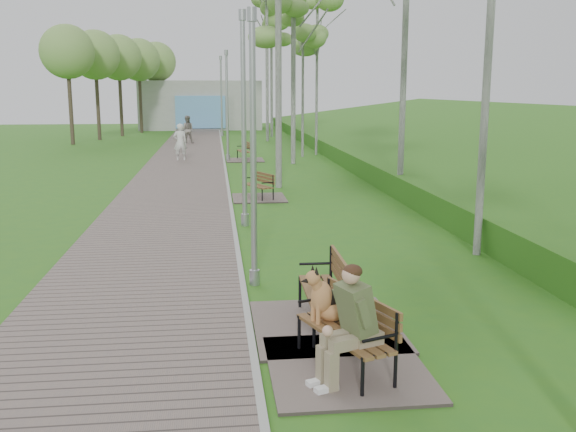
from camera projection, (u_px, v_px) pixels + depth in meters
The scene contains 18 objects.
walkway at pixel (182, 173), 25.73m from camera, with size 3.50×67.00×0.04m, color #6D5E58.
kerb at pixel (226, 172), 25.92m from camera, with size 0.10×67.00×0.05m, color #999993.
embankment at pixel (525, 173), 25.81m from camera, with size 14.00×70.00×1.60m, color #3A741C.
building_north at pixel (201, 105), 54.10m from camera, with size 10.00×5.20×4.00m.
bench_main at pixel (341, 335), 7.57m from camera, with size 1.87×2.08×1.63m.
bench_second at pixel (323, 312), 9.04m from camera, with size 2.02×2.25×1.24m.
bench_third at pixel (258, 193), 19.72m from camera, with size 1.62×1.80×0.99m.
bench_far at pixel (244, 156), 30.30m from camera, with size 1.75×1.94×1.07m.
lamp_post_near at pixel (253, 161), 10.65m from camera, with size 0.18×0.18×4.60m.
lamp_post_second at pixel (244, 128), 15.39m from camera, with size 0.20×0.20×5.14m.
lamp_post_third at pixel (227, 110), 29.73m from camera, with size 0.20×0.20×5.08m.
lamp_post_far at pixel (221, 99), 45.42m from camera, with size 0.22×0.22×5.60m.
pedestrian_near at pixel (180, 142), 29.97m from camera, with size 0.64×0.42×1.75m, color silver.
pedestrian_far at pixel (187, 130), 39.55m from camera, with size 0.84×0.65×1.72m, color gray.
birch_mid_c at pixel (293, 19), 27.75m from camera, with size 2.74×2.74×8.03m.
birch_far_a at pixel (317, 28), 31.86m from camera, with size 2.24×2.24×8.01m.
birch_far_b at pixel (303, 9), 30.65m from camera, with size 2.29×2.29×9.03m.
birch_distant_b at pixel (271, 16), 44.08m from camera, with size 2.93×2.93×10.48m.
Camera 1 is at (-0.43, -4.40, 3.32)m, focal length 40.00 mm.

